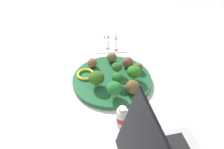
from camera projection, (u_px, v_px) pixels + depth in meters
The scene contains 17 objects.
ground_plane at pixel (112, 82), 1.03m from camera, with size 4.00×4.00×0.00m, color silver.
plate at pixel (112, 81), 1.02m from camera, with size 0.28×0.28×0.02m, color #236638.
broccoli_floret_mid_left at pixel (134, 73), 0.99m from camera, with size 0.05×0.05×0.05m.
broccoli_floret_center at pixel (117, 78), 0.97m from camera, with size 0.04×0.04×0.05m.
broccoli_floret_far_rim at pixel (117, 67), 1.02m from camera, with size 0.04×0.04×0.05m.
broccoli_floret_front_right at pixel (96, 78), 0.97m from camera, with size 0.05×0.05×0.06m.
broccoli_floret_near_rim at pixel (114, 89), 0.92m from camera, with size 0.05×0.05×0.06m.
meatball_center at pixel (133, 87), 0.95m from camera, with size 0.05×0.05×0.05m, color brown.
meatball_back_right at pixel (112, 57), 1.09m from camera, with size 0.04×0.04×0.04m, color brown.
meatball_front_right at pixel (128, 62), 1.06m from camera, with size 0.04×0.04×0.04m, color brown.
meatball_mid_right at pixel (138, 67), 1.04m from camera, with size 0.03×0.03×0.03m, color brown.
meatball_far_rim at pixel (92, 63), 1.06m from camera, with size 0.04×0.04×0.04m, color brown.
pepper_ring_mid_left at pixel (86, 74), 1.03m from camera, with size 0.06×0.06×0.01m, color yellow.
napkin at pixel (111, 41), 1.24m from camera, with size 0.17×0.12×0.01m, color white.
fork at pixel (106, 39), 1.24m from camera, with size 0.12×0.03×0.01m.
knife at pixel (115, 39), 1.24m from camera, with size 0.15×0.03×0.01m.
yogurt_bottle at pixel (122, 118), 0.85m from camera, with size 0.03×0.03×0.07m.
Camera 1 is at (-0.78, -0.04, 0.67)m, focal length 46.20 mm.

